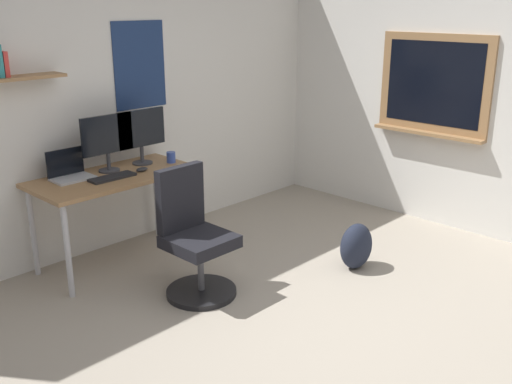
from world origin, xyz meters
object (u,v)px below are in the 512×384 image
at_px(desk, 115,184).
at_px(backpack, 356,246).
at_px(keyboard, 112,177).
at_px(monitor_primary, 107,139).
at_px(monitor_secondary, 141,133).
at_px(office_chair, 194,241).
at_px(laptop, 70,172).
at_px(coffee_mug, 171,157).
at_px(computer_mouse, 142,169).

bearing_deg(desk, backpack, -49.60).
bearing_deg(keyboard, monitor_primary, 62.40).
relative_size(desk, monitor_secondary, 2.82).
relative_size(office_chair, keyboard, 2.57).
distance_m(monitor_primary, backpack, 2.18).
relative_size(desk, office_chair, 1.38).
bearing_deg(office_chair, backpack, -27.68).
distance_m(laptop, backpack, 2.35).
xyz_separation_m(monitor_primary, keyboard, (-0.10, -0.19, -0.26)).
bearing_deg(office_chair, monitor_primary, 93.18).
bearing_deg(coffee_mug, monitor_primary, 165.21).
relative_size(desk, coffee_mug, 14.22).
bearing_deg(laptop, desk, -27.63).
distance_m(monitor_primary, keyboard, 0.34).
distance_m(desk, computer_mouse, 0.25).
bearing_deg(computer_mouse, backpack, -53.21).
distance_m(monitor_primary, monitor_secondary, 0.33).
relative_size(monitor_primary, monitor_secondary, 1.00).
xyz_separation_m(office_chair, monitor_secondary, (0.27, 0.97, 0.62)).
distance_m(coffee_mug, backpack, 1.73).
bearing_deg(laptop, backpack, -46.45).
height_order(office_chair, laptop, laptop).
height_order(laptop, coffee_mug, laptop).
bearing_deg(computer_mouse, desk, 159.14).
distance_m(laptop, monitor_primary, 0.39).
relative_size(keyboard, coffee_mug, 4.02).
height_order(desk, computer_mouse, computer_mouse).
bearing_deg(computer_mouse, laptop, 155.13).
relative_size(monitor_primary, keyboard, 1.25).
relative_size(monitor_secondary, computer_mouse, 4.46).
xyz_separation_m(desk, office_chair, (0.09, -0.87, -0.27)).
xyz_separation_m(monitor_secondary, backpack, (0.91, -1.59, -0.84)).
bearing_deg(keyboard, monitor_secondary, 23.82).
bearing_deg(backpack, laptop, 133.55).
bearing_deg(monitor_secondary, coffee_mug, -35.31).
relative_size(monitor_primary, computer_mouse, 4.46).
distance_m(laptop, monitor_secondary, 0.69).
height_order(monitor_primary, coffee_mug, monitor_primary).
height_order(office_chair, monitor_secondary, monitor_secondary).
height_order(office_chair, coffee_mug, office_chair).
distance_m(computer_mouse, backpack, 1.85).
bearing_deg(office_chair, coffee_mug, 60.83).
distance_m(office_chair, computer_mouse, 0.88).
xyz_separation_m(monitor_secondary, coffee_mug, (0.19, -0.14, -0.22)).
relative_size(coffee_mug, backpack, 0.24).
height_order(laptop, keyboard, laptop).
xyz_separation_m(laptop, keyboard, (0.23, -0.24, -0.04)).
height_order(office_chair, keyboard, office_chair).
distance_m(monitor_secondary, coffee_mug, 0.33).
height_order(desk, laptop, laptop).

